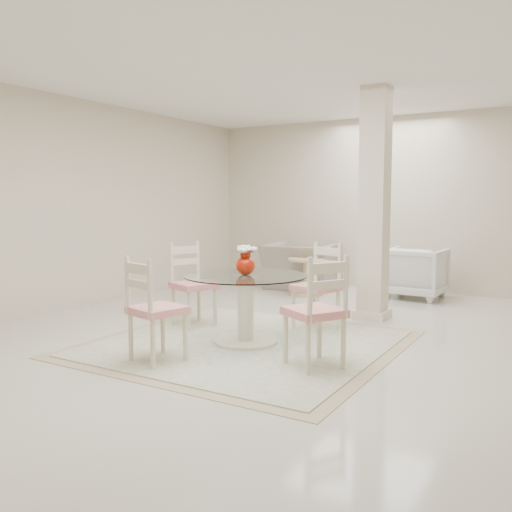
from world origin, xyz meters
The scene contains 13 objects.
ground centered at (0.00, 0.00, 0.00)m, with size 7.00×7.00×0.00m, color beige.
room_shell centered at (0.00, 0.00, 1.86)m, with size 6.02×7.02×2.71m.
column centered at (0.50, 1.30, 1.35)m, with size 0.30×0.30×2.70m, color beige.
area_rug centered at (-0.17, -0.49, 0.01)m, with size 2.79×2.79×0.02m.
dining_table centered at (-0.17, -0.49, 0.35)m, with size 1.19×1.19×0.68m.
red_vase centered at (-0.17, -0.49, 0.83)m, with size 0.22×0.21×0.29m.
dining_chair_east centered at (0.77, -0.87, 0.56)m, with size 0.58×0.58×1.06m.
dining_chair_north centered at (0.19, 0.46, 0.54)m, with size 0.51×0.51×1.03m.
dining_chair_west centered at (-1.12, -0.12, 0.54)m, with size 0.53×0.53×1.03m.
dining_chair_south centered at (-0.53, -1.44, 0.54)m, with size 0.50×0.50×1.02m.
recliner_taupe centered at (-1.20, 2.85, 0.36)m, with size 1.10×0.96×0.71m, color gray.
armchair_white centered at (0.59, 2.94, 0.37)m, with size 0.78×0.80×0.73m, color silver.
side_table centered at (-0.87, 2.32, 0.25)m, with size 0.52×0.52×0.55m.
Camera 1 is at (2.56, -4.89, 1.40)m, focal length 38.00 mm.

